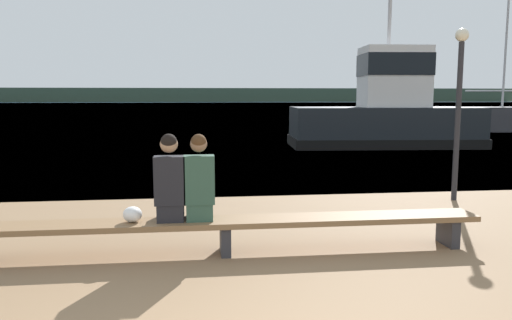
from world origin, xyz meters
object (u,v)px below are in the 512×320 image
at_px(bench_main, 225,225).
at_px(deck_lamp_post, 459,95).
at_px(moored_sailboat, 510,119).
at_px(shopping_bag, 132,214).
at_px(person_right, 199,183).
at_px(person_left, 170,183).
at_px(tugboat_red, 386,115).

distance_m(bench_main, deck_lamp_post, 5.49).
height_order(bench_main, moored_sailboat, moored_sailboat).
height_order(shopping_bag, deck_lamp_post, deck_lamp_post).
height_order(person_right, moored_sailboat, moored_sailboat).
relative_size(shopping_bag, deck_lamp_post, 0.07).
xyz_separation_m(shopping_bag, moored_sailboat, (18.30, 20.01, 0.17)).
bearing_deg(deck_lamp_post, shopping_bag, -154.32).
height_order(person_left, person_right, person_left).
xyz_separation_m(person_right, deck_lamp_post, (4.80, 2.69, 1.08)).
height_order(bench_main, deck_lamp_post, deck_lamp_post).
distance_m(bench_main, tugboat_red, 14.58).
xyz_separation_m(tugboat_red, moored_sailboat, (10.11, 7.30, -0.51)).
xyz_separation_m(moored_sailboat, deck_lamp_post, (-12.69, -17.32, 1.27)).
relative_size(person_left, shopping_bag, 4.69).
height_order(person_right, tugboat_red, tugboat_red).
xyz_separation_m(person_left, deck_lamp_post, (5.16, 2.69, 1.07)).
bearing_deg(person_right, deck_lamp_post, 29.28).
relative_size(moored_sailboat, deck_lamp_post, 3.00).
relative_size(bench_main, deck_lamp_post, 2.04).
bearing_deg(moored_sailboat, tugboat_red, 135.35).
bearing_deg(deck_lamp_post, bench_main, -148.95).
relative_size(tugboat_red, moored_sailboat, 0.78).
bearing_deg(shopping_bag, person_left, 0.54).
bearing_deg(person_left, moored_sailboat, 48.27).
xyz_separation_m(bench_main, deck_lamp_post, (4.49, 2.70, 1.62)).
bearing_deg(bench_main, deck_lamp_post, 31.05).
xyz_separation_m(bench_main, shopping_bag, (-1.12, 0.01, 0.17)).
distance_m(person_left, tugboat_red, 14.88).
bearing_deg(person_right, bench_main, -1.93).
relative_size(person_right, deck_lamp_post, 0.34).
distance_m(bench_main, moored_sailboat, 26.38).
xyz_separation_m(bench_main, moored_sailboat, (17.18, 20.02, 0.35)).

